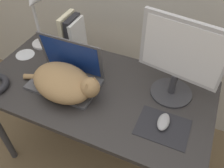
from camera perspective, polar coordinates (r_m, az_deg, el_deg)
desk at (r=1.38m, az=-3.79°, el=-3.15°), size 1.28×0.66×0.72m
laptop at (r=1.34m, az=-10.88°, el=2.05°), size 0.38×0.24×0.25m
cat at (r=1.26m, az=-11.42°, el=0.36°), size 0.49×0.32×0.16m
external_monitor at (r=1.17m, az=15.90°, el=5.72°), size 0.41×0.22×0.44m
mousepad at (r=1.17m, az=12.14°, el=-10.09°), size 0.25×0.19×0.00m
computer_mouse at (r=1.17m, az=12.30°, el=-8.86°), size 0.06×0.11×0.03m
book_row at (r=1.52m, az=-9.42°, el=11.46°), size 0.10×0.16×0.26m
desk_lamp at (r=1.53m, az=-18.05°, el=16.54°), size 0.17×0.17×0.41m
cd_disc at (r=1.64m, az=-20.16°, el=6.66°), size 0.12×0.12×0.00m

